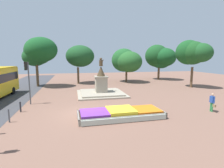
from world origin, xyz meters
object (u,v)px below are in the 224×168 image
at_px(kerb_bollard_mid_b, 9,115).
at_px(kerb_bollard_north, 20,106).
at_px(flower_planter, 121,114).
at_px(statue_monument, 101,89).
at_px(traffic_light_mid_block, 28,75).
at_px(pedestrian_with_handbag, 212,102).

bearing_deg(kerb_bollard_mid_b, kerb_bollard_north, 88.06).
distance_m(flower_planter, kerb_bollard_mid_b, 8.01).
bearing_deg(statue_monument, flower_planter, -89.21).
xyz_separation_m(flower_planter, kerb_bollard_north, (-7.89, 3.16, 0.19)).
height_order(traffic_light_mid_block, kerb_bollard_mid_b, traffic_light_mid_block).
bearing_deg(kerb_bollard_north, traffic_light_mid_block, 86.99).
relative_size(flower_planter, kerb_bollard_mid_b, 6.59).
relative_size(statue_monument, kerb_bollard_north, 6.36).
bearing_deg(statue_monument, pedestrian_with_handbag, -48.11).
bearing_deg(flower_planter, kerb_bollard_mid_b, 175.04).
xyz_separation_m(traffic_light_mid_block, pedestrian_with_handbag, (15.72, -5.91, -2.02)).
xyz_separation_m(flower_planter, pedestrian_with_handbag, (7.96, -0.25, 0.59)).
xyz_separation_m(traffic_light_mid_block, kerb_bollard_north, (-0.13, -2.51, -2.41)).
bearing_deg(statue_monument, traffic_light_mid_block, -157.95).
height_order(statue_monument, kerb_bollard_north, statue_monument).
relative_size(flower_planter, traffic_light_mid_block, 1.58).
height_order(flower_planter, pedestrian_with_handbag, pedestrian_with_handbag).
distance_m(pedestrian_with_handbag, kerb_bollard_mid_b, 15.97).
bearing_deg(traffic_light_mid_block, kerb_bollard_mid_b, -92.48).
distance_m(traffic_light_mid_block, kerb_bollard_mid_b, 5.52).
height_order(flower_planter, traffic_light_mid_block, traffic_light_mid_block).
xyz_separation_m(statue_monument, kerb_bollard_north, (-7.77, -5.61, -0.26)).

